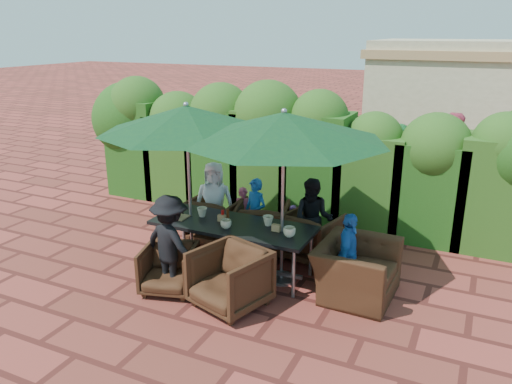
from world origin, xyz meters
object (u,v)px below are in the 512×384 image
at_px(chair_far_mid, 262,224).
at_px(chair_far_right, 312,234).
at_px(chair_far_left, 216,217).
at_px(umbrella_right, 284,127).
at_px(chair_end_right, 357,261).
at_px(dining_table, 233,228).
at_px(chair_near_left, 169,267).
at_px(umbrella_left, 187,119).
at_px(chair_near_right, 230,276).

xyz_separation_m(chair_far_mid, chair_far_right, (0.86, -0.03, -0.01)).
bearing_deg(chair_far_left, chair_far_right, -179.28).
height_order(umbrella_right, chair_end_right, umbrella_right).
relative_size(dining_table, chair_far_left, 2.81).
bearing_deg(chair_end_right, chair_far_right, 50.24).
relative_size(umbrella_right, chair_far_mid, 3.29).
bearing_deg(dining_table, umbrella_right, 3.62).
xyz_separation_m(chair_near_left, chair_end_right, (2.34, 0.97, 0.13)).
relative_size(dining_table, chair_end_right, 2.12).
xyz_separation_m(umbrella_right, chair_far_right, (0.16, 0.84, -1.80)).
xyz_separation_m(umbrella_left, chair_far_left, (-0.05, 0.84, -1.79)).
bearing_deg(chair_far_mid, chair_far_left, -11.71).
distance_m(umbrella_right, chair_far_left, 2.49).
bearing_deg(chair_far_left, umbrella_right, 151.69).
distance_m(umbrella_left, chair_far_left, 1.98).
relative_size(chair_far_right, chair_near_right, 0.96).
distance_m(chair_near_left, chair_near_right, 0.95).
distance_m(chair_far_left, chair_near_left, 1.78).
distance_m(umbrella_right, chair_end_right, 2.03).
relative_size(chair_far_mid, chair_far_right, 1.03).
bearing_deg(chair_near_right, chair_near_left, -163.11).
xyz_separation_m(chair_far_right, chair_end_right, (0.91, -0.82, 0.08)).
xyz_separation_m(dining_table, chair_end_right, (1.82, 0.07, -0.18)).
height_order(umbrella_left, umbrella_right, same).
relative_size(umbrella_right, chair_near_left, 3.90).
bearing_deg(chair_near_left, chair_far_left, 82.69).
bearing_deg(chair_near_right, dining_table, 132.97).
height_order(chair_far_right, chair_near_left, chair_far_right).
height_order(dining_table, chair_near_right, chair_near_right).
height_order(dining_table, chair_near_left, dining_table).
height_order(chair_near_right, chair_end_right, chair_end_right).
bearing_deg(chair_end_right, chair_far_mid, 66.66).
bearing_deg(chair_far_right, umbrella_left, 40.57).
bearing_deg(chair_far_mid, chair_near_right, 86.39).
bearing_deg(umbrella_right, chair_far_left, 151.86).
xyz_separation_m(chair_far_mid, chair_near_right, (0.38, -1.82, 0.01)).
height_order(chair_far_mid, chair_end_right, chair_end_right).
distance_m(umbrella_left, umbrella_right, 1.48).
xyz_separation_m(chair_far_right, chair_near_right, (-0.48, -1.80, 0.02)).
bearing_deg(chair_far_mid, chair_end_right, 139.20).
bearing_deg(chair_near_left, chair_end_right, 6.79).
bearing_deg(chair_far_right, chair_far_mid, 10.88).
height_order(chair_far_left, chair_far_right, chair_far_left).
xyz_separation_m(dining_table, chair_far_right, (0.91, 0.89, -0.26)).
distance_m(dining_table, chair_near_left, 1.08).
bearing_deg(chair_near_right, chair_end_right, 52.62).
relative_size(umbrella_left, chair_far_mid, 2.99).
bearing_deg(dining_table, umbrella_left, 178.35).
bearing_deg(chair_far_mid, umbrella_left, 33.65).
distance_m(chair_far_mid, chair_end_right, 1.96).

